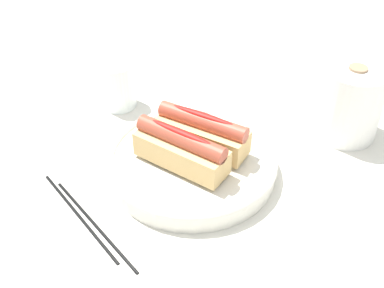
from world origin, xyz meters
The scene contains 8 objects.
ground_plane centered at (0.00, 0.00, 0.00)m, with size 2.40×2.40×0.00m, color silver.
serving_bowl centered at (-0.02, -0.01, 0.02)m, with size 0.27×0.27×0.04m.
hotdog_front centered at (-0.01, -0.03, 0.06)m, with size 0.16×0.10×0.06m.
hotdog_back centered at (-0.03, 0.02, 0.06)m, with size 0.16×0.11×0.06m.
water_glass centered at (-0.26, -0.02, 0.04)m, with size 0.07×0.07×0.09m.
paper_towel_roll centered at (0.05, 0.28, 0.07)m, with size 0.11×0.11×0.13m.
chopstick_near centered at (0.00, -0.19, 0.00)m, with size 0.01×0.01×0.22m, color black.
chopstick_far centered at (-0.03, -0.20, 0.00)m, with size 0.01×0.01×0.22m, color black.
Camera 1 is at (0.46, -0.34, 0.51)m, focal length 44.18 mm.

